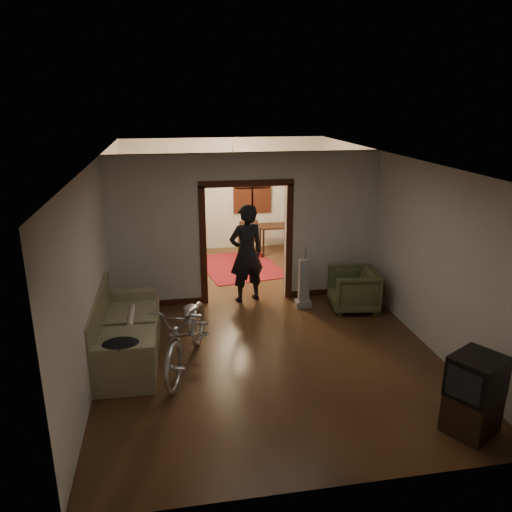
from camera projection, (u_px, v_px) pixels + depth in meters
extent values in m
cube|color=#341E10|center=(253.00, 314.00, 8.97)|extent=(5.00, 8.50, 0.01)
cube|color=white|center=(253.00, 157.00, 8.12)|extent=(5.00, 8.50, 0.01)
cube|color=beige|center=(224.00, 194.00, 12.53)|extent=(5.00, 0.02, 2.80)
cube|color=beige|center=(102.00, 247.00, 8.13)|extent=(0.02, 8.50, 2.80)
cube|color=beige|center=(390.00, 233.00, 8.96)|extent=(0.02, 8.50, 2.80)
cube|color=beige|center=(246.00, 229.00, 9.25)|extent=(5.00, 0.14, 2.80)
cube|color=#34150B|center=(246.00, 244.00, 9.34)|extent=(1.74, 0.20, 2.32)
cube|color=black|center=(252.00, 188.00, 12.57)|extent=(0.98, 0.06, 1.28)
sphere|color=#FFE0A5|center=(233.00, 165.00, 10.60)|extent=(0.24, 0.24, 0.24)
cube|color=silver|center=(302.00, 235.00, 9.40)|extent=(0.08, 0.01, 0.12)
cube|color=#6F6E4A|center=(123.00, 327.00, 7.35)|extent=(1.03, 2.19, 1.00)
cylinder|color=beige|center=(131.00, 316.00, 7.64)|extent=(0.09, 0.74, 0.09)
ellipsoid|color=black|center=(121.00, 344.00, 6.45)|extent=(0.49, 0.36, 0.14)
imported|color=silver|center=(187.00, 332.00, 7.11)|extent=(1.29, 2.17, 1.08)
imported|color=#4A542F|center=(353.00, 289.00, 9.10)|extent=(0.95, 0.93, 0.77)
cube|color=black|center=(471.00, 412.00, 5.77)|extent=(0.71, 0.69, 0.49)
cube|color=black|center=(477.00, 376.00, 5.63)|extent=(0.73, 0.71, 0.48)
cube|color=gray|center=(304.00, 283.00, 9.19)|extent=(0.29, 0.23, 0.92)
imported|color=black|center=(246.00, 253.00, 9.32)|extent=(0.79, 0.63, 1.88)
cube|color=maroon|center=(240.00, 266.00, 11.51)|extent=(2.00, 2.42, 0.02)
cube|color=#24311D|center=(170.00, 224.00, 11.94)|extent=(0.87, 0.54, 1.65)
sphere|color=#1E5972|center=(168.00, 178.00, 11.60)|extent=(0.26, 0.26, 0.26)
cube|color=black|center=(279.00, 240.00, 12.35)|extent=(1.11, 0.84, 0.73)
cube|color=black|center=(247.00, 238.00, 12.00)|extent=(0.46, 0.46, 0.98)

